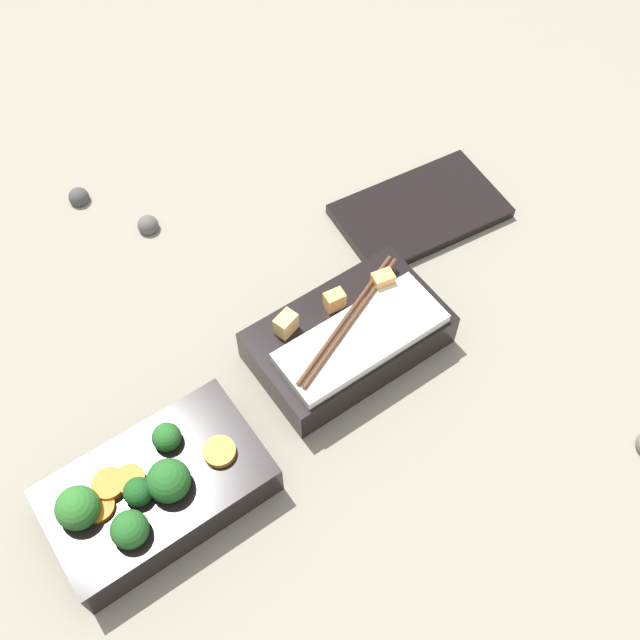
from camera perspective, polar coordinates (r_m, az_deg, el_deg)
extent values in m
plane|color=gray|center=(0.80, -5.28, -8.34)|extent=(3.00, 3.00, 0.00)
cube|color=black|center=(0.77, -12.22, -12.54)|extent=(0.21, 0.12, 0.05)
sphere|color=#236023|center=(0.72, -14.29, -15.20)|extent=(0.04, 0.04, 0.04)
sphere|color=#236023|center=(0.73, -11.46, -11.91)|extent=(0.04, 0.04, 0.04)
sphere|color=#236023|center=(0.75, -11.61, -8.75)|extent=(0.03, 0.03, 0.03)
sphere|color=#2D7028|center=(0.74, -17.91, -13.57)|extent=(0.04, 0.04, 0.04)
sphere|color=#19511E|center=(0.74, -13.69, -12.61)|extent=(0.03, 0.03, 0.03)
cylinder|color=orange|center=(0.75, -16.54, -13.46)|extent=(0.04, 0.04, 0.01)
cylinder|color=orange|center=(0.74, -14.17, -11.88)|extent=(0.04, 0.04, 0.01)
cylinder|color=orange|center=(0.74, -7.67, -9.90)|extent=(0.04, 0.04, 0.01)
cylinder|color=orange|center=(0.75, -15.79, -11.94)|extent=(0.03, 0.03, 0.01)
cube|color=black|center=(0.83, 2.15, -1.36)|extent=(0.21, 0.12, 0.05)
cube|color=silver|center=(0.79, 3.34, -1.54)|extent=(0.19, 0.07, 0.01)
cube|color=#EAB266|center=(0.80, -2.62, -0.29)|extent=(0.03, 0.02, 0.02)
cube|color=#F4A356|center=(0.81, 1.11, 1.52)|extent=(0.02, 0.02, 0.02)
cube|color=#F4A356|center=(0.83, 4.79, 2.96)|extent=(0.03, 0.02, 0.02)
sphere|color=#4C1E4C|center=(0.84, 4.27, 2.99)|extent=(0.01, 0.01, 0.01)
cylinder|color=#56331E|center=(0.80, 2.45, -0.02)|extent=(0.18, 0.08, 0.01)
cylinder|color=#56331E|center=(0.80, 2.02, 0.20)|extent=(0.18, 0.08, 0.01)
cube|color=black|center=(0.97, 7.62, 8.21)|extent=(0.22, 0.14, 0.01)
sphere|color=#595651|center=(0.97, -12.97, 7.05)|extent=(0.03, 0.03, 0.03)
sphere|color=#474442|center=(1.03, -17.89, 8.88)|extent=(0.03, 0.03, 0.03)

